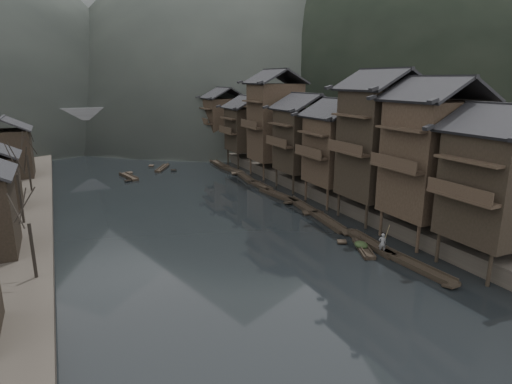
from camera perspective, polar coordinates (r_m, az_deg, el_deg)
water at (r=35.63m, az=-0.06°, el=-9.89°), size 300.00×300.00×0.00m
right_bank at (r=85.86m, az=9.94°, el=5.24°), size 40.00×200.00×1.80m
stilt_houses at (r=57.37m, az=7.86°, el=8.75°), size 9.00×67.60×16.62m
bare_trees at (r=44.44m, az=-28.83°, el=1.80°), size 3.78×62.73×7.56m
moored_sampans at (r=60.32m, az=0.96°, el=0.74°), size 2.99×67.39×0.47m
midriver_boats at (r=83.71m, az=-16.76°, el=4.10°), size 9.99×37.41×0.45m
stone_bridge at (r=102.73m, az=-17.47°, el=8.70°), size 40.00×6.00×9.00m
hero_sampan at (r=39.97m, az=14.13°, el=-7.22°), size 2.79×4.89×0.44m
cargo_heap at (r=39.86m, az=13.88°, el=-6.40°), size 1.10×1.43×0.66m
boatman at (r=38.88m, az=16.52°, el=-6.22°), size 0.79×0.73×1.82m
bamboo_pole at (r=38.14m, az=17.04°, el=-2.36°), size 0.94×1.94×3.61m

